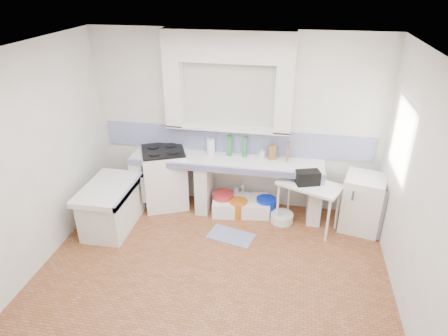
% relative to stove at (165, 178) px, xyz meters
% --- Properties ---
extents(floor, '(4.50, 4.50, 0.00)m').
position_rel_stove_xyz_m(floor, '(1.11, -1.69, -0.48)').
color(floor, brown).
rests_on(floor, ground).
extents(ceiling, '(4.50, 4.50, 0.00)m').
position_rel_stove_xyz_m(ceiling, '(1.11, -1.69, 2.32)').
color(ceiling, white).
rests_on(ceiling, ground).
extents(wall_back, '(4.50, 0.00, 4.50)m').
position_rel_stove_xyz_m(wall_back, '(1.11, 0.31, 0.92)').
color(wall_back, white).
rests_on(wall_back, ground).
extents(wall_front, '(4.50, 0.00, 4.50)m').
position_rel_stove_xyz_m(wall_front, '(1.11, -3.69, 0.92)').
color(wall_front, white).
rests_on(wall_front, ground).
extents(wall_left, '(0.00, 4.50, 4.50)m').
position_rel_stove_xyz_m(wall_left, '(-1.14, -1.69, 0.92)').
color(wall_left, white).
rests_on(wall_left, ground).
extents(wall_right, '(0.00, 4.50, 4.50)m').
position_rel_stove_xyz_m(wall_right, '(3.36, -1.69, 0.92)').
color(wall_right, white).
rests_on(wall_right, ground).
extents(alcove_mass, '(1.90, 0.25, 0.45)m').
position_rel_stove_xyz_m(alcove_mass, '(1.01, 0.18, 2.10)').
color(alcove_mass, white).
rests_on(alcove_mass, ground).
extents(window_frame, '(0.35, 0.86, 1.06)m').
position_rel_stove_xyz_m(window_frame, '(3.53, -0.49, 1.12)').
color(window_frame, '#362111').
rests_on(window_frame, ground).
extents(lace_valance, '(0.01, 0.84, 0.24)m').
position_rel_stove_xyz_m(lace_valance, '(3.39, -0.49, 1.50)').
color(lace_valance, white).
rests_on(lace_valance, ground).
extents(counter_slab, '(3.00, 0.60, 0.08)m').
position_rel_stove_xyz_m(counter_slab, '(1.01, 0.01, 0.38)').
color(counter_slab, white).
rests_on(counter_slab, ground).
extents(counter_lip, '(3.00, 0.04, 0.10)m').
position_rel_stove_xyz_m(counter_lip, '(1.01, -0.27, 0.38)').
color(counter_lip, navy).
rests_on(counter_lip, ground).
extents(counter_pier_left, '(0.20, 0.55, 0.82)m').
position_rel_stove_xyz_m(counter_pier_left, '(-0.39, 0.01, -0.07)').
color(counter_pier_left, white).
rests_on(counter_pier_left, ground).
extents(counter_pier_mid, '(0.20, 0.55, 0.82)m').
position_rel_stove_xyz_m(counter_pier_mid, '(0.66, 0.01, -0.07)').
color(counter_pier_mid, white).
rests_on(counter_pier_mid, ground).
extents(counter_pier_right, '(0.20, 0.55, 0.82)m').
position_rel_stove_xyz_m(counter_pier_right, '(2.41, 0.01, -0.07)').
color(counter_pier_right, white).
rests_on(counter_pier_right, ground).
extents(peninsula_top, '(0.70, 1.10, 0.08)m').
position_rel_stove_xyz_m(peninsula_top, '(-0.59, -0.79, 0.18)').
color(peninsula_top, white).
rests_on(peninsula_top, ground).
extents(peninsula_base, '(0.60, 1.00, 0.62)m').
position_rel_stove_xyz_m(peninsula_base, '(-0.59, -0.79, -0.17)').
color(peninsula_base, white).
rests_on(peninsula_base, ground).
extents(peninsula_lip, '(0.04, 1.10, 0.10)m').
position_rel_stove_xyz_m(peninsula_lip, '(-0.26, -0.79, 0.18)').
color(peninsula_lip, navy).
rests_on(peninsula_lip, ground).
extents(backsplash, '(4.27, 0.03, 0.40)m').
position_rel_stove_xyz_m(backsplash, '(1.11, 0.29, 0.62)').
color(backsplash, navy).
rests_on(backsplash, ground).
extents(stove, '(0.88, 0.87, 0.95)m').
position_rel_stove_xyz_m(stove, '(0.00, 0.00, 0.00)').
color(stove, white).
rests_on(stove, ground).
extents(sink, '(0.96, 0.60, 0.22)m').
position_rel_stove_xyz_m(sink, '(1.27, -0.04, -0.37)').
color(sink, white).
rests_on(sink, ground).
extents(side_table, '(1.01, 0.81, 0.04)m').
position_rel_stove_xyz_m(side_table, '(2.30, -0.26, -0.11)').
color(side_table, white).
rests_on(side_table, ground).
extents(fridge, '(0.66, 0.66, 0.85)m').
position_rel_stove_xyz_m(fridge, '(3.09, -0.14, -0.05)').
color(fridge, white).
rests_on(fridge, ground).
extents(bucket_red, '(0.39, 0.39, 0.32)m').
position_rel_stove_xyz_m(bucket_red, '(0.97, -0.05, -0.32)').
color(bucket_red, '#B6272A').
rests_on(bucket_red, ground).
extents(bucket_orange, '(0.38, 0.38, 0.27)m').
position_rel_stove_xyz_m(bucket_orange, '(1.24, -0.15, -0.34)').
color(bucket_orange, '#C76215').
rests_on(bucket_orange, ground).
extents(bucket_blue, '(0.35, 0.35, 0.29)m').
position_rel_stove_xyz_m(bucket_blue, '(1.67, -0.04, -0.33)').
color(bucket_blue, '#0725D4').
rests_on(bucket_blue, ground).
extents(basin_white, '(0.44, 0.44, 0.14)m').
position_rel_stove_xyz_m(basin_white, '(1.94, -0.20, -0.41)').
color(basin_white, white).
rests_on(basin_white, ground).
extents(water_bottle_a, '(0.10, 0.10, 0.32)m').
position_rel_stove_xyz_m(water_bottle_a, '(1.16, 0.16, -0.32)').
color(water_bottle_a, silver).
rests_on(water_bottle_a, ground).
extents(water_bottle_b, '(0.07, 0.07, 0.27)m').
position_rel_stove_xyz_m(water_bottle_b, '(1.39, 0.16, -0.34)').
color(water_bottle_b, silver).
rests_on(water_bottle_b, ground).
extents(black_bag, '(0.37, 0.28, 0.21)m').
position_rel_stove_xyz_m(black_bag, '(2.26, -0.28, 0.37)').
color(black_bag, black).
rests_on(black_bag, side_table).
extents(green_bottle_a, '(0.08, 0.08, 0.33)m').
position_rel_stove_xyz_m(green_bottle_a, '(1.04, 0.16, 0.59)').
color(green_bottle_a, '#2E783F').
rests_on(green_bottle_a, counter_slab).
extents(green_bottle_b, '(0.09, 0.09, 0.34)m').
position_rel_stove_xyz_m(green_bottle_b, '(1.28, 0.16, 0.59)').
color(green_bottle_b, '#2E783F').
rests_on(green_bottle_b, counter_slab).
extents(knife_block, '(0.14, 0.12, 0.23)m').
position_rel_stove_xyz_m(knife_block, '(1.71, 0.16, 0.54)').
color(knife_block, olive).
rests_on(knife_block, counter_slab).
extents(cutting_board, '(0.04, 0.20, 0.28)m').
position_rel_stove_xyz_m(cutting_board, '(1.95, 0.16, 0.56)').
color(cutting_board, olive).
rests_on(cutting_board, counter_slab).
extents(paper_towel, '(0.14, 0.14, 0.25)m').
position_rel_stove_xyz_m(paper_towel, '(0.74, 0.16, 0.55)').
color(paper_towel, white).
rests_on(paper_towel, counter_slab).
extents(soap_bottle, '(0.08, 0.09, 0.17)m').
position_rel_stove_xyz_m(soap_bottle, '(1.56, 0.16, 0.51)').
color(soap_bottle, white).
rests_on(soap_bottle, counter_slab).
extents(rug, '(0.73, 0.53, 0.01)m').
position_rel_stove_xyz_m(rug, '(1.22, -0.73, -0.47)').
color(rug, '#34388E').
rests_on(rug, ground).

